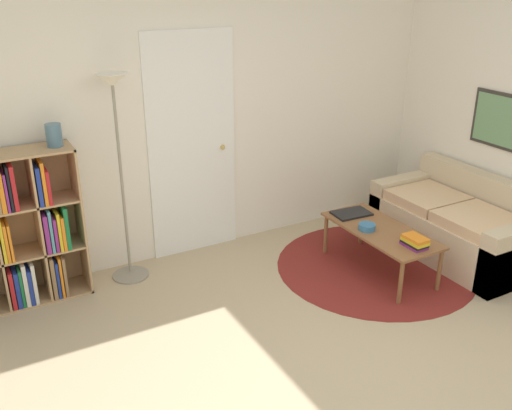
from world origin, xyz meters
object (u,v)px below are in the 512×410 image
bookshelf (14,233)px  couch (460,225)px  coffee_table (381,233)px  bowl (367,227)px  vase_on_shelf (54,135)px  floor_lamp (116,127)px  laptop (351,213)px

bookshelf → couch: bearing=-16.2°
coffee_table → bowl: 0.14m
couch → bowl: couch is taller
couch → vase_on_shelf: vase_on_shelf is taller
floor_lamp → bowl: bearing=-26.6°
floor_lamp → couch: (2.87, -1.05, -1.07)m
bookshelf → couch: size_ratio=0.81×
laptop → bowl: size_ratio=2.41×
floor_lamp → laptop: 2.23m
floor_lamp → laptop: bearing=-17.0°
laptop → bookshelf: bearing=167.4°
vase_on_shelf → bookshelf: bearing=-180.0°
floor_lamp → couch: 3.24m
bookshelf → laptop: bookshelf is taller
floor_lamp → laptop: (1.94, -0.59, -0.93)m
floor_lamp → bowl: (1.85, -0.93, -0.91)m
bowl → vase_on_shelf: 2.67m
floor_lamp → coffee_table: 2.40m
laptop → vase_on_shelf: size_ratio=2.01×
couch → coffee_table: 0.91m
couch → bowl: bearing=173.0°
coffee_table → bookshelf: bearing=160.4°
bowl → floor_lamp: bearing=153.4°
floor_lamp → bookshelf: bearing=177.7°
bookshelf → coffee_table: (2.84, -1.01, -0.24)m
couch → bowl: (-1.02, 0.12, 0.16)m
bookshelf → bowl: (2.72, -0.96, -0.17)m
laptop → bowl: 0.35m
coffee_table → laptop: laptop is taller
bookshelf → vase_on_shelf: size_ratio=7.09×
floor_lamp → bowl: floor_lamp is taller
bookshelf → laptop: 2.88m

